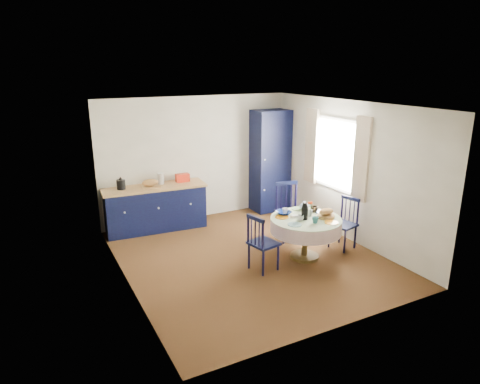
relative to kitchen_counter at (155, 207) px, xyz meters
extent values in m
plane|color=black|center=(1.00, -1.96, -0.45)|extent=(4.50, 4.50, 0.00)
plane|color=white|center=(1.00, -1.96, 2.05)|extent=(4.50, 4.50, 0.00)
cube|color=white|center=(1.00, 0.29, 0.80)|extent=(4.00, 0.02, 2.50)
cube|color=white|center=(-1.00, -1.96, 0.80)|extent=(0.02, 4.50, 2.50)
cube|color=white|center=(3.00, -1.96, 0.80)|extent=(0.02, 4.50, 2.50)
plane|color=white|center=(3.00, -1.66, 1.05)|extent=(0.00, 1.20, 1.20)
cube|color=#EFE7CA|center=(2.92, -2.36, 1.10)|extent=(0.05, 0.34, 1.45)
cube|color=#EFE7CA|center=(2.92, -0.96, 1.10)|extent=(0.05, 0.34, 1.45)
cube|color=black|center=(0.00, 0.00, -0.04)|extent=(1.92, 0.69, 0.83)
cube|color=tan|center=(0.00, 0.00, 0.40)|extent=(1.98, 0.74, 0.04)
cube|color=#9F1F0E|center=(0.60, 0.02, 0.50)|extent=(0.27, 0.16, 0.16)
cube|color=tan|center=(-0.08, -0.02, 0.43)|extent=(0.36, 0.26, 0.02)
ellipsoid|color=#A68040|center=(-0.08, -0.02, 0.50)|extent=(0.31, 0.20, 0.13)
cylinder|color=silver|center=(0.17, 0.08, 0.53)|extent=(0.12, 0.12, 0.22)
cube|color=black|center=(2.59, 0.04, 0.64)|extent=(0.77, 0.55, 2.18)
cylinder|color=white|center=(2.29, -0.24, 0.75)|extent=(0.04, 0.02, 0.04)
cylinder|color=white|center=(2.29, -0.24, 0.09)|extent=(0.04, 0.02, 0.04)
cylinder|color=#523B17|center=(1.80, -2.40, -0.42)|extent=(0.47, 0.47, 0.05)
cylinder|color=#523B17|center=(1.80, -2.40, -0.11)|extent=(0.10, 0.10, 0.62)
cylinder|color=#523B17|center=(1.80, -2.40, 0.22)|extent=(1.09, 1.09, 0.03)
cylinder|color=white|center=(1.80, -2.40, 0.12)|extent=(1.15, 1.15, 0.22)
cylinder|color=silver|center=(1.80, -2.40, 0.24)|extent=(1.15, 1.15, 0.01)
cylinder|color=#7CABAE|center=(1.47, -2.56, 0.25)|extent=(0.22, 0.22, 0.01)
cylinder|color=orange|center=(2.03, -2.75, 0.25)|extent=(0.22, 0.22, 0.01)
cylinder|color=navy|center=(2.21, -2.29, 0.25)|extent=(0.22, 0.22, 0.01)
cylinder|color=#89B071|center=(1.95, -1.95, 0.25)|extent=(0.22, 0.22, 0.01)
cylinder|color=orange|center=(1.48, -2.18, 0.25)|extent=(0.22, 0.22, 0.01)
cylinder|color=#A37B41|center=(2.10, -2.53, 0.27)|extent=(0.28, 0.28, 0.05)
ellipsoid|color=#A68040|center=(2.10, -2.53, 0.35)|extent=(0.26, 0.16, 0.11)
cube|color=silver|center=(1.65, -2.28, 0.27)|extent=(0.10, 0.07, 0.04)
cylinder|color=black|center=(1.17, -2.57, -0.24)|extent=(0.03, 0.03, 0.42)
cylinder|color=black|center=(1.10, -2.25, -0.24)|extent=(0.03, 0.03, 0.42)
cylinder|color=black|center=(0.86, -2.64, -0.24)|extent=(0.03, 0.03, 0.42)
cylinder|color=black|center=(0.80, -2.32, -0.24)|extent=(0.03, 0.03, 0.42)
cube|color=black|center=(0.98, -2.44, -0.01)|extent=(0.46, 0.48, 0.04)
cylinder|color=black|center=(0.85, -2.64, 0.22)|extent=(0.03, 0.03, 0.47)
cylinder|color=black|center=(0.78, -2.32, 0.22)|extent=(0.03, 0.03, 0.47)
cube|color=black|center=(0.81, -2.48, 0.43)|extent=(0.11, 0.37, 0.06)
cylinder|color=black|center=(0.83, -2.57, 0.20)|extent=(0.02, 0.02, 0.39)
cylinder|color=black|center=(0.81, -2.48, 0.20)|extent=(0.02, 0.02, 0.39)
cylinder|color=black|center=(0.79, -2.40, 0.20)|extent=(0.02, 0.02, 0.39)
cylinder|color=black|center=(1.81, -1.75, -0.21)|extent=(0.04, 0.04, 0.48)
cylinder|color=black|center=(2.18, -1.82, -0.21)|extent=(0.04, 0.04, 0.48)
cylinder|color=black|center=(1.88, -1.40, -0.21)|extent=(0.04, 0.04, 0.48)
cylinder|color=black|center=(2.25, -1.47, -0.21)|extent=(0.04, 0.04, 0.48)
cube|color=black|center=(2.03, -1.61, 0.05)|extent=(0.54, 0.52, 0.04)
cylinder|color=black|center=(1.88, -1.38, 0.32)|extent=(0.04, 0.04, 0.53)
cylinder|color=black|center=(2.25, -1.45, 0.32)|extent=(0.04, 0.04, 0.53)
cube|color=black|center=(2.07, -1.42, 0.56)|extent=(0.42, 0.12, 0.07)
cylinder|color=black|center=(1.97, -1.40, 0.29)|extent=(0.02, 0.02, 0.44)
cylinder|color=black|center=(2.07, -1.42, 0.29)|extent=(0.02, 0.02, 0.44)
cylinder|color=black|center=(2.16, -1.43, 0.29)|extent=(0.02, 0.02, 0.44)
cylinder|color=black|center=(2.43, -2.25, -0.24)|extent=(0.03, 0.03, 0.41)
cylinder|color=black|center=(2.51, -2.56, -0.24)|extent=(0.03, 0.03, 0.41)
cylinder|color=black|center=(2.73, -2.17, -0.24)|extent=(0.03, 0.03, 0.41)
cylinder|color=black|center=(2.81, -2.49, -0.24)|extent=(0.03, 0.03, 0.41)
cube|color=black|center=(2.62, -2.37, -0.02)|extent=(0.47, 0.48, 0.04)
cylinder|color=black|center=(2.75, -2.17, 0.21)|extent=(0.03, 0.03, 0.46)
cylinder|color=black|center=(2.82, -2.48, 0.21)|extent=(0.03, 0.03, 0.46)
cube|color=black|center=(2.79, -2.32, 0.42)|extent=(0.12, 0.36, 0.06)
cylinder|color=black|center=(2.77, -2.24, 0.19)|extent=(0.02, 0.02, 0.38)
cylinder|color=black|center=(2.79, -2.32, 0.19)|extent=(0.02, 0.02, 0.38)
cylinder|color=black|center=(2.81, -2.41, 0.19)|extent=(0.02, 0.02, 0.38)
imported|color=silver|center=(1.66, -2.44, 0.29)|extent=(0.12, 0.12, 0.09)
imported|color=#2A6A6F|center=(1.80, -2.64, 0.29)|extent=(0.11, 0.11, 0.10)
imported|color=black|center=(2.10, -2.21, 0.30)|extent=(0.13, 0.13, 0.10)
imported|color=silver|center=(1.63, -2.05, 0.29)|extent=(0.10, 0.10, 0.09)
imported|color=navy|center=(1.57, -2.08, 0.28)|extent=(0.25, 0.25, 0.06)
camera|label=1|loc=(-2.15, -7.68, 2.63)|focal=32.00mm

